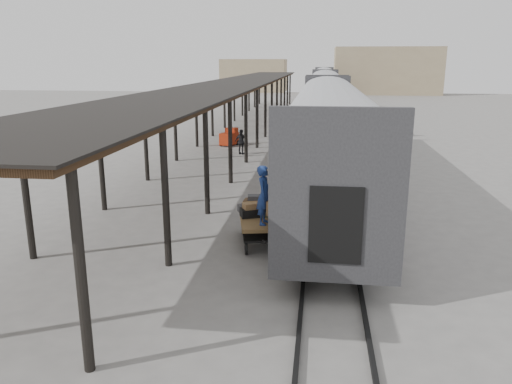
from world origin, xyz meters
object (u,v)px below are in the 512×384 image
at_px(luggage_tug, 229,138).
at_px(porter, 264,195).
at_px(pedestrian, 241,142).
at_px(baggage_cart, 260,223).

relative_size(luggage_tug, porter, 0.86).
bearing_deg(luggage_tug, pedestrian, -46.72).
bearing_deg(pedestrian, porter, 120.86).
relative_size(porter, pedestrian, 1.15).
height_order(luggage_tug, pedestrian, pedestrian).
distance_m(baggage_cart, luggage_tug, 19.07).
bearing_deg(luggage_tug, baggage_cart, -56.27).
bearing_deg(baggage_cart, pedestrian, 89.42).
height_order(luggage_tug, porter, porter).
bearing_deg(baggage_cart, luggage_tug, 91.53).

